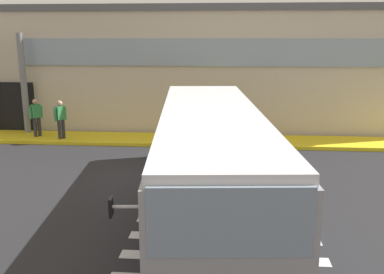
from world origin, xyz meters
name	(u,v)px	position (x,y,z in m)	size (l,w,h in m)	color
ground_plane	(164,177)	(0.00, 0.00, -0.01)	(80.00, 90.00, 0.02)	#232326
bay_paint_stripes	(224,238)	(2.00, -4.20, 0.00)	(4.40, 3.96, 0.01)	silver
terminal_building	(181,63)	(-0.69, 11.65, 2.94)	(24.60, 13.80, 5.88)	beige
boarding_curb	(180,140)	(0.00, 4.80, 0.07)	(26.80, 2.00, 0.15)	yellow
entry_support_column	(24,84)	(-7.16, 5.40, 2.40)	(0.28, 0.28, 4.49)	slate
bus_main_foreground	(210,162)	(1.60, -2.54, 1.33)	(3.57, 10.94, 2.70)	gray
passenger_near_column	(36,116)	(-6.36, 4.66, 1.08)	(0.43, 0.46, 1.68)	#2D2D33
passenger_by_doorway	(60,117)	(-5.15, 4.34, 1.11)	(0.50, 0.52, 1.68)	#2D2D33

